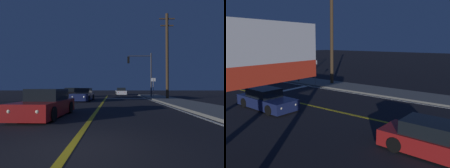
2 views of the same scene
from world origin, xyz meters
The scene contains 9 objects.
sidewalk_right centered at (6.94, 10.33, 0.07)m, with size 3.20×37.19×0.15m, color slate.
lane_line_center centered at (0.00, 10.33, 0.01)m, with size 0.20×35.13×0.01m, color gold.
lane_line_edge_right centered at (5.09, 10.33, 0.01)m, with size 0.16×35.13×0.01m, color silver.
stop_bar centered at (2.67, 19.16, 0.01)m, with size 5.34×0.50×0.01m, color silver.
car_far_approaching_red centered at (-2.26, 4.92, 0.58)m, with size 1.96×4.36×1.34m.
car_mid_block_navy centered at (-2.23, 15.76, 0.58)m, with size 2.00×4.68×1.34m.
traffic_signal_near_right centered at (5.02, 21.46, 4.02)m, with size 3.33×0.28×6.11m.
utility_pole_right centered at (7.24, 17.66, 5.17)m, with size 1.79×0.34×10.02m.
street_sign_corner centered at (5.84, 18.66, 1.73)m, with size 0.56×0.07×2.59m.
Camera 2 is at (-11.58, 2.61, 4.47)m, focal length 37.81 mm.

